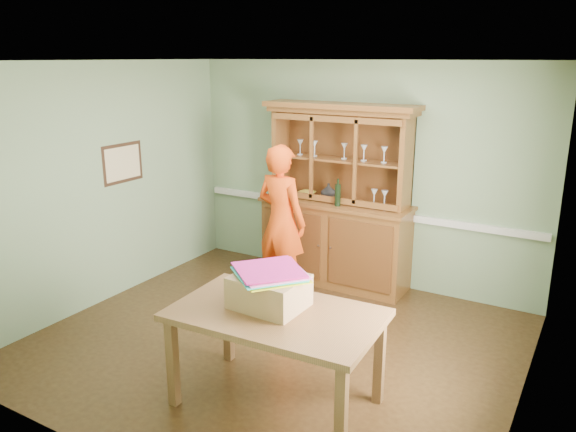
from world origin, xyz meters
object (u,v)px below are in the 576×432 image
Objects in this scene: china_hutch at (336,222)px; person at (281,221)px; dining_table at (276,323)px; cardboard_box at (269,291)px.

person is (-0.39, -0.67, 0.12)m from china_hutch.
china_hutch is 2.68m from dining_table.
cardboard_box is (0.62, -2.53, 0.17)m from china_hutch.
cardboard_box reaches higher than dining_table.
dining_table is (0.71, -2.59, -0.06)m from china_hutch.
china_hutch is 1.23× the size of person.
person is (-1.00, 1.86, -0.05)m from cardboard_box.
cardboard_box is at bearing -76.34° from china_hutch.
china_hutch is 3.99× the size of cardboard_box.
dining_table is 0.25m from cardboard_box.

